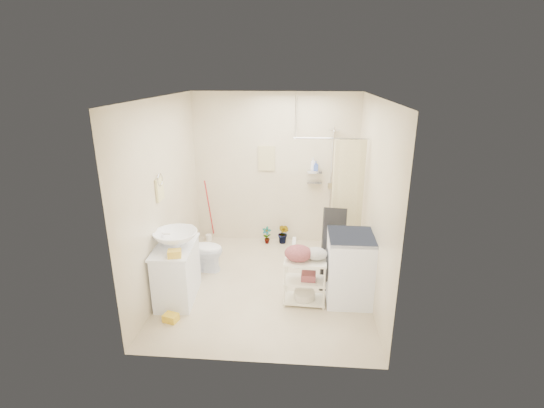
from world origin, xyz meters
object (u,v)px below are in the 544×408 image
Objects in this scene: washing_machine at (351,268)px; vanity at (177,272)px; laundry_rack at (305,277)px; toilet at (201,249)px.

vanity is at bearing -176.48° from washing_machine.
washing_machine is at bearing 16.03° from laundry_rack.
toilet is (0.12, 0.82, -0.05)m from vanity.
washing_machine is 0.63m from laundry_rack.
washing_machine reaches higher than toilet.
laundry_rack is at bearing -111.54° from toilet.
laundry_rack reaches higher than toilet.
laundry_rack is (-0.61, -0.14, -0.09)m from washing_machine.
washing_machine is (2.18, -0.66, 0.13)m from toilet.
vanity is 1.17× the size of laundry_rack.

